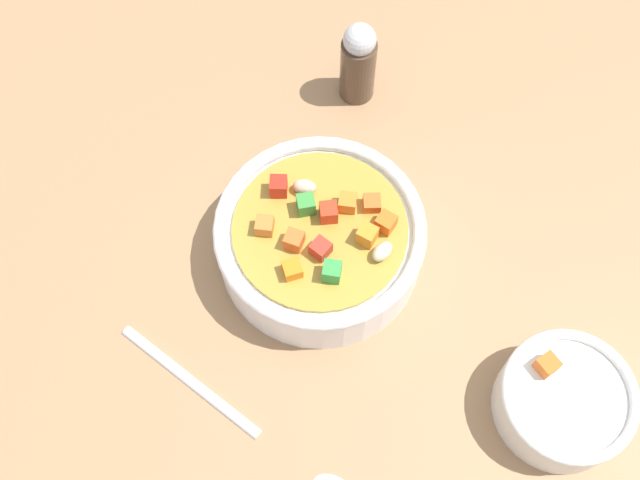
% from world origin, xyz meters
% --- Properties ---
extents(ground_plane, '(1.40, 1.40, 0.02)m').
position_xyz_m(ground_plane, '(0.00, 0.00, -0.01)').
color(ground_plane, '#9E754F').
extents(soup_bowl_main, '(0.16, 0.16, 0.06)m').
position_xyz_m(soup_bowl_main, '(-0.00, 0.00, 0.03)').
color(soup_bowl_main, white).
rests_on(soup_bowl_main, ground_plane).
extents(spoon, '(0.18, 0.15, 0.01)m').
position_xyz_m(spoon, '(0.05, 0.14, 0.00)').
color(spoon, silver).
rests_on(spoon, ground_plane).
extents(side_bowl_small, '(0.09, 0.09, 0.05)m').
position_xyz_m(side_bowl_small, '(-0.17, 0.12, 0.02)').
color(side_bowl_small, white).
rests_on(side_bowl_small, ground_plane).
extents(pepper_shaker, '(0.03, 0.03, 0.08)m').
position_xyz_m(pepper_shaker, '(-0.03, -0.15, 0.04)').
color(pepper_shaker, '#4C3828').
rests_on(pepper_shaker, ground_plane).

